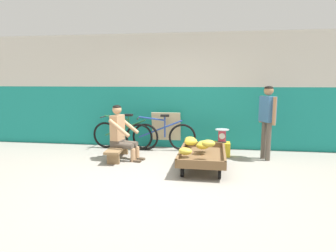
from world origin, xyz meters
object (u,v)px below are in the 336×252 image
at_px(vendor_seated, 121,133).
at_px(bicycle_near_left, 125,135).
at_px(low_bench, 118,149).
at_px(bicycle_far_left, 160,136).
at_px(customer_adult, 267,114).
at_px(banana_cart, 202,156).
at_px(shopping_bag, 219,155).
at_px(plastic_crate, 222,149).
at_px(weighing_scale, 222,136).
at_px(sign_board, 166,130).

distance_m(vendor_seated, bicycle_near_left, 0.92).
relative_size(low_bench, bicycle_near_left, 0.67).
distance_m(bicycle_near_left, bicycle_far_left, 0.87).
bearing_deg(low_bench, customer_adult, 7.11).
bearing_deg(bicycle_near_left, banana_cart, -34.80).
height_order(bicycle_far_left, shopping_bag, bicycle_far_left).
relative_size(plastic_crate, bicycle_far_left, 0.22).
height_order(low_bench, bicycle_near_left, bicycle_near_left).
distance_m(low_bench, vendor_seated, 0.38).
xyz_separation_m(low_bench, weighing_scale, (2.18, 0.55, 0.25)).
xyz_separation_m(weighing_scale, customer_adult, (0.90, -0.17, 0.50)).
bearing_deg(weighing_scale, shopping_bag, -98.37).
distance_m(banana_cart, vendor_seated, 1.78).
xyz_separation_m(low_bench, bicycle_far_left, (0.77, 0.84, 0.15)).
xyz_separation_m(vendor_seated, weighing_scale, (2.09, 0.57, -0.11)).
distance_m(weighing_scale, bicycle_far_left, 1.44).
height_order(low_bench, vendor_seated, vendor_seated).
relative_size(banana_cart, low_bench, 1.31).
bearing_deg(shopping_bag, bicycle_far_left, 151.74).
bearing_deg(weighing_scale, plastic_crate, 90.00).
bearing_deg(sign_board, shopping_bag, -39.76).
height_order(vendor_seated, plastic_crate, vendor_seated).
bearing_deg(vendor_seated, bicycle_near_left, 102.13).
bearing_deg(low_bench, banana_cart, -14.20).
distance_m(low_bench, sign_board, 1.46).
xyz_separation_m(banana_cart, plastic_crate, (0.40, 1.00, -0.09)).
bearing_deg(low_bench, sign_board, 53.37).
distance_m(banana_cart, shopping_bag, 0.67).
bearing_deg(plastic_crate, banana_cart, -111.62).
distance_m(banana_cart, customer_adult, 1.69).
height_order(weighing_scale, customer_adult, customer_adult).
relative_size(low_bench, vendor_seated, 0.98).
xyz_separation_m(sign_board, shopping_bag, (1.25, -1.04, -0.32)).
relative_size(weighing_scale, bicycle_near_left, 0.18).
distance_m(low_bench, plastic_crate, 2.24).
height_order(low_bench, customer_adult, customer_adult).
height_order(plastic_crate, bicycle_far_left, bicycle_far_left).
bearing_deg(sign_board, bicycle_near_left, -162.81).
relative_size(low_bench, sign_board, 1.27).
height_order(plastic_crate, weighing_scale, weighing_scale).
xyz_separation_m(low_bench, shopping_bag, (2.11, 0.11, -0.08)).
bearing_deg(sign_board, banana_cart, -60.18).
xyz_separation_m(vendor_seated, customer_adult, (2.99, 0.40, 0.38)).
height_order(banana_cart, customer_adult, customer_adult).
height_order(vendor_seated, bicycle_near_left, vendor_seated).
bearing_deg(weighing_scale, bicycle_near_left, 172.26).
bearing_deg(weighing_scale, low_bench, -165.85).
bearing_deg(weighing_scale, bicycle_far_left, 168.44).
xyz_separation_m(plastic_crate, sign_board, (-1.32, 0.61, 0.29)).
relative_size(vendor_seated, bicycle_near_left, 0.69).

